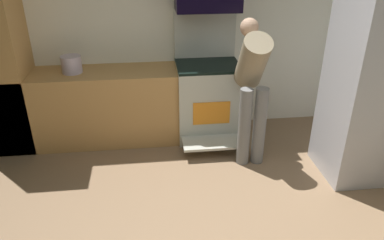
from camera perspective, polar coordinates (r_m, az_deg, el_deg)
name	(u,v)px	position (r m, az deg, el deg)	size (l,w,h in m)	color
wall_back	(165,29)	(4.71, -4.23, 13.87)	(5.20, 0.12, 2.60)	white
lower_cabinet_run	(95,107)	(4.69, -14.70, 1.98)	(2.40, 0.60, 0.90)	tan
oven_range	(207,97)	(4.65, 2.36, 3.53)	(0.76, 0.97, 1.55)	beige
refrigerator	(377,88)	(4.13, 26.58, 4.43)	(0.87, 0.74, 1.94)	#B1B2BB
person_cook	(252,83)	(4.03, 9.24, 5.67)	(0.31, 0.61, 1.55)	slate
stock_pot	(71,64)	(4.53, -18.06, 8.14)	(0.23, 0.23, 0.20)	#C0B1C8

